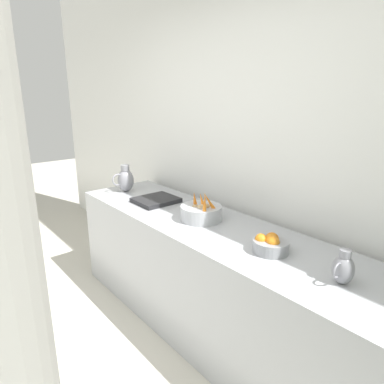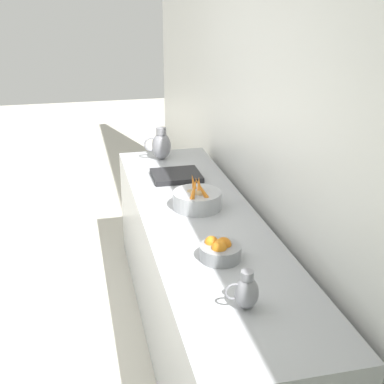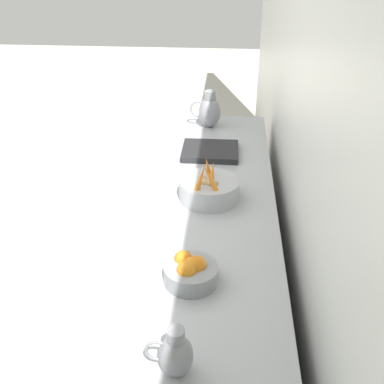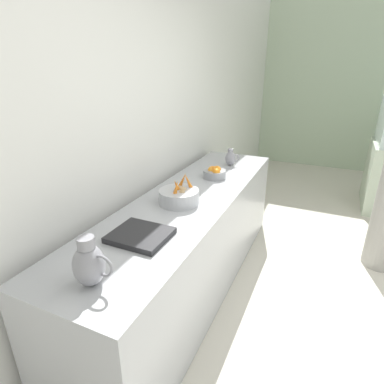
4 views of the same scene
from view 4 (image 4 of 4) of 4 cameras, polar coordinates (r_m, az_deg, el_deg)
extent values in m
plane|color=beige|center=(2.72, 31.11, -24.09)|extent=(14.99, 14.99, 0.00)
cube|color=white|center=(2.97, -4.64, 15.61)|extent=(0.10, 8.09, 3.00)
cube|color=#ADAFB5|center=(2.68, -0.42, -9.28)|extent=(0.70, 2.80, 0.87)
cylinder|color=#ADAFB5|center=(2.33, -2.41, -0.86)|extent=(0.30, 0.30, 0.11)
torus|color=#ADAFB5|center=(2.35, -2.39, -1.92)|extent=(0.18, 0.18, 0.01)
cone|color=orange|center=(2.24, -2.95, 0.65)|extent=(0.07, 0.06, 0.13)
cone|color=orange|center=(2.30, -2.84, 1.14)|extent=(0.05, 0.09, 0.12)
cone|color=orange|center=(2.35, -0.68, 1.91)|extent=(0.09, 0.09, 0.15)
cone|color=orange|center=(2.36, -1.76, 2.14)|extent=(0.12, 0.08, 0.16)
ellipsoid|color=tan|center=(2.28, -1.86, -0.17)|extent=(0.05, 0.04, 0.04)
ellipsoid|color=tan|center=(2.34, -2.40, 0.61)|extent=(0.07, 0.06, 0.05)
ellipsoid|color=tan|center=(2.32, -1.71, 0.40)|extent=(0.06, 0.05, 0.05)
cylinder|color=gray|center=(2.89, 4.15, 3.34)|extent=(0.21, 0.21, 0.07)
sphere|color=orange|center=(2.90, 4.62, 4.10)|extent=(0.08, 0.08, 0.08)
sphere|color=orange|center=(2.88, 3.72, 4.00)|extent=(0.08, 0.08, 0.08)
sphere|color=orange|center=(2.83, 4.49, 3.64)|extent=(0.07, 0.07, 0.07)
sphere|color=orange|center=(2.88, 3.77, 4.01)|extent=(0.08, 0.08, 0.08)
sphere|color=orange|center=(2.88, 4.15, 4.01)|extent=(0.08, 0.08, 0.08)
ellipsoid|color=gray|center=(1.55, -18.43, -12.67)|extent=(0.15, 0.15, 0.21)
cylinder|color=gray|center=(1.49, -18.99, -8.82)|extent=(0.08, 0.08, 0.06)
torus|color=gray|center=(1.49, -16.12, -12.95)|extent=(0.11, 0.01, 0.11)
ellipsoid|color=gray|center=(3.27, 7.04, 6.16)|extent=(0.11, 0.11, 0.15)
cylinder|color=gray|center=(3.25, 7.11, 7.59)|extent=(0.06, 0.06, 0.04)
torus|color=gray|center=(3.26, 8.03, 6.27)|extent=(0.08, 0.01, 0.08)
cube|color=#232326|center=(1.91, -9.49, -7.85)|extent=(0.34, 0.30, 0.04)
camera|label=1|loc=(3.74, 35.52, 17.39)|focal=32.26mm
camera|label=2|loc=(4.87, 23.44, 24.53)|focal=49.52mm
camera|label=3|loc=(4.20, 10.77, 25.21)|focal=45.18mm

